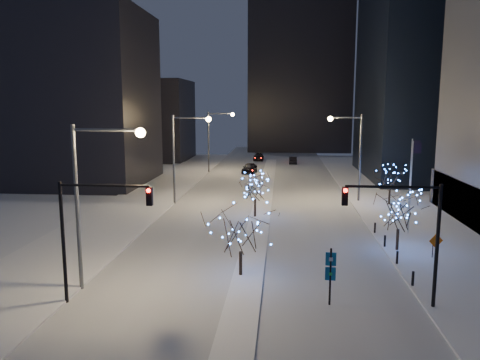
# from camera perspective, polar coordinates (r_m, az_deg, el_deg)

# --- Properties ---
(ground) EXTENTS (160.00, 160.00, 0.00)m
(ground) POSITION_cam_1_polar(r_m,az_deg,el_deg) (26.69, 0.22, -15.48)
(ground) COLOR silver
(ground) RESTS_ON ground
(road) EXTENTS (20.00, 130.00, 0.02)m
(road) POSITION_cam_1_polar(r_m,az_deg,el_deg) (60.24, 3.08, -1.48)
(road) COLOR silver
(road) RESTS_ON ground
(median) EXTENTS (2.00, 80.00, 0.15)m
(median) POSITION_cam_1_polar(r_m,az_deg,el_deg) (55.33, 2.89, -2.37)
(median) COLOR silver
(median) RESTS_ON ground
(east_sidewalk) EXTENTS (10.00, 90.00, 0.15)m
(east_sidewalk) POSITION_cam_1_polar(r_m,az_deg,el_deg) (47.33, 20.92, -4.96)
(east_sidewalk) COLOR silver
(east_sidewalk) RESTS_ON ground
(west_sidewalk) EXTENTS (8.00, 90.00, 0.15)m
(west_sidewalk) POSITION_cam_1_polar(r_m,az_deg,el_deg) (48.29, -14.49, -4.36)
(west_sidewalk) COLOR silver
(west_sidewalk) RESTS_ON ground
(filler_west_near) EXTENTS (22.00, 18.00, 24.00)m
(filler_west_near) POSITION_cam_1_polar(r_m,az_deg,el_deg) (70.87, -20.24, 9.32)
(filler_west_near) COLOR black
(filler_west_near) RESTS_ON ground
(filler_west_far) EXTENTS (18.00, 16.00, 16.00)m
(filler_west_far) POSITION_cam_1_polar(r_m,az_deg,el_deg) (98.32, -11.54, 7.16)
(filler_west_far) COLOR black
(filler_west_far) RESTS_ON ground
(horizon_block) EXTENTS (24.00, 14.00, 42.00)m
(horizon_block) POSITION_cam_1_polar(r_m,az_deg,el_deg) (116.65, 7.27, 13.96)
(horizon_block) COLOR black
(horizon_block) RESTS_ON ground
(street_lamp_w_near) EXTENTS (4.40, 0.56, 10.00)m
(street_lamp_w_near) POSITION_cam_1_polar(r_m,az_deg,el_deg) (28.77, -17.44, -0.53)
(street_lamp_w_near) COLOR #595E66
(street_lamp_w_near) RESTS_ON ground
(street_lamp_w_mid) EXTENTS (4.40, 0.56, 10.00)m
(street_lamp_w_mid) POSITION_cam_1_polar(r_m,az_deg,el_deg) (52.55, -6.99, 4.04)
(street_lamp_w_mid) COLOR #595E66
(street_lamp_w_mid) RESTS_ON ground
(street_lamp_w_far) EXTENTS (4.40, 0.56, 10.00)m
(street_lamp_w_far) POSITION_cam_1_polar(r_m,az_deg,el_deg) (77.10, -3.09, 5.71)
(street_lamp_w_far) COLOR #595E66
(street_lamp_w_far) RESTS_ON ground
(street_lamp_east) EXTENTS (3.90, 0.56, 10.00)m
(street_lamp_east) POSITION_cam_1_polar(r_m,az_deg,el_deg) (54.96, 13.54, 4.03)
(street_lamp_east) COLOR #595E66
(street_lamp_east) RESTS_ON ground
(traffic_signal_west) EXTENTS (5.26, 0.43, 7.00)m
(traffic_signal_west) POSITION_cam_1_polar(r_m,az_deg,el_deg) (27.12, -17.91, -4.88)
(traffic_signal_west) COLOR black
(traffic_signal_west) RESTS_ON ground
(traffic_signal_east) EXTENTS (5.26, 0.43, 7.00)m
(traffic_signal_east) POSITION_cam_1_polar(r_m,az_deg,el_deg) (26.85, 19.87, -5.12)
(traffic_signal_east) COLOR black
(traffic_signal_east) RESTS_ON ground
(flagpoles) EXTENTS (1.35, 2.60, 8.00)m
(flagpoles) POSITION_cam_1_polar(r_m,az_deg,el_deg) (43.39, 20.17, 0.21)
(flagpoles) COLOR silver
(flagpoles) RESTS_ON east_sidewalk
(bollards) EXTENTS (0.16, 12.16, 0.90)m
(bollards) POSITION_cam_1_polar(r_m,az_deg,el_deg) (36.67, 17.89, -7.98)
(bollards) COLOR black
(bollards) RESTS_ON east_sidewalk
(car_near) EXTENTS (2.64, 5.04, 1.64)m
(car_near) POSITION_cam_1_polar(r_m,az_deg,el_deg) (77.05, 1.16, 1.48)
(car_near) COLOR black
(car_near) RESTS_ON ground
(car_mid) EXTENTS (1.44, 4.05, 1.33)m
(car_mid) POSITION_cam_1_polar(r_m,az_deg,el_deg) (89.74, 6.46, 2.42)
(car_mid) COLOR black
(car_mid) RESTS_ON ground
(car_far) EXTENTS (2.03, 4.87, 1.41)m
(car_far) POSITION_cam_1_polar(r_m,az_deg,el_deg) (94.52, 2.27, 2.83)
(car_far) COLOR black
(car_far) RESTS_ON ground
(holiday_tree_median_near) EXTENTS (5.25, 5.25, 5.01)m
(holiday_tree_median_near) POSITION_cam_1_polar(r_m,az_deg,el_deg) (30.22, 0.08, -5.90)
(holiday_tree_median_near) COLOR black
(holiday_tree_median_near) RESTS_ON median
(holiday_tree_median_far) EXTENTS (3.70, 3.70, 4.45)m
(holiday_tree_median_far) POSITION_cam_1_polar(r_m,az_deg,el_deg) (46.06, 1.86, -0.85)
(holiday_tree_median_far) COLOR black
(holiday_tree_median_far) RESTS_ON median
(holiday_tree_plaza_near) EXTENTS (4.24, 4.24, 4.87)m
(holiday_tree_plaza_near) POSITION_cam_1_polar(r_m,az_deg,el_deg) (37.38, 18.82, -3.51)
(holiday_tree_plaza_near) COLOR black
(holiday_tree_plaza_near) RESTS_ON east_sidewalk
(holiday_tree_plaza_far) EXTENTS (3.51, 3.51, 4.52)m
(holiday_tree_plaza_far) POSITION_cam_1_polar(r_m,az_deg,el_deg) (54.32, 17.86, 0.25)
(holiday_tree_plaza_far) COLOR black
(holiday_tree_plaza_far) RESTS_ON east_sidewalk
(wayfinding_sign) EXTENTS (0.59, 0.12, 3.31)m
(wayfinding_sign) POSITION_cam_1_polar(r_m,az_deg,el_deg) (26.91, 10.97, -10.78)
(wayfinding_sign) COLOR black
(wayfinding_sign) RESTS_ON ground
(construction_sign) EXTENTS (1.07, 0.32, 1.80)m
(construction_sign) POSITION_cam_1_polar(r_m,az_deg,el_deg) (36.94, 22.76, -7.11)
(construction_sign) COLOR black
(construction_sign) RESTS_ON east_sidewalk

